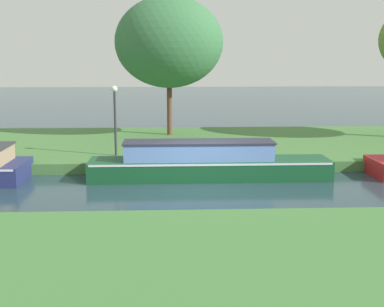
{
  "coord_description": "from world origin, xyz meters",
  "views": [
    {
      "loc": [
        -1.0,
        -16.85,
        4.22
      ],
      "look_at": [
        -0.15,
        1.2,
        0.9
      ],
      "focal_mm": 49.01,
      "sensor_mm": 36.0,
      "label": 1
    }
  ],
  "objects_px": {
    "mooring_post_near": "(216,151)",
    "mooring_post_far": "(171,150)",
    "willow_tree_left": "(169,42)",
    "forest_barge": "(206,163)",
    "lamp_post": "(115,112)"
  },
  "relations": [
    {
      "from": "mooring_post_far",
      "to": "lamp_post",
      "type": "bearing_deg",
      "value": 149.52
    },
    {
      "from": "willow_tree_left",
      "to": "lamp_post",
      "type": "bearing_deg",
      "value": -111.89
    },
    {
      "from": "willow_tree_left",
      "to": "forest_barge",
      "type": "bearing_deg",
      "value": -80.91
    },
    {
      "from": "lamp_post",
      "to": "mooring_post_near",
      "type": "bearing_deg",
      "value": -18.48
    },
    {
      "from": "forest_barge",
      "to": "lamp_post",
      "type": "distance_m",
      "value": 4.49
    },
    {
      "from": "willow_tree_left",
      "to": "lamp_post",
      "type": "relative_size",
      "value": 2.46
    },
    {
      "from": "mooring_post_near",
      "to": "mooring_post_far",
      "type": "xyz_separation_m",
      "value": [
        -1.66,
        0.0,
        0.05
      ]
    },
    {
      "from": "willow_tree_left",
      "to": "mooring_post_near",
      "type": "bearing_deg",
      "value": -75.82
    },
    {
      "from": "mooring_post_far",
      "to": "forest_barge",
      "type": "bearing_deg",
      "value": -43.79
    },
    {
      "from": "forest_barge",
      "to": "mooring_post_far",
      "type": "height_order",
      "value": "forest_barge"
    },
    {
      "from": "mooring_post_near",
      "to": "mooring_post_far",
      "type": "distance_m",
      "value": 1.66
    },
    {
      "from": "forest_barge",
      "to": "mooring_post_far",
      "type": "bearing_deg",
      "value": 136.21
    },
    {
      "from": "willow_tree_left",
      "to": "lamp_post",
      "type": "height_order",
      "value": "willow_tree_left"
    },
    {
      "from": "willow_tree_left",
      "to": "lamp_post",
      "type": "xyz_separation_m",
      "value": [
        -2.16,
        -5.36,
        -2.8
      ]
    },
    {
      "from": "forest_barge",
      "to": "mooring_post_far",
      "type": "distance_m",
      "value": 1.72
    }
  ]
}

